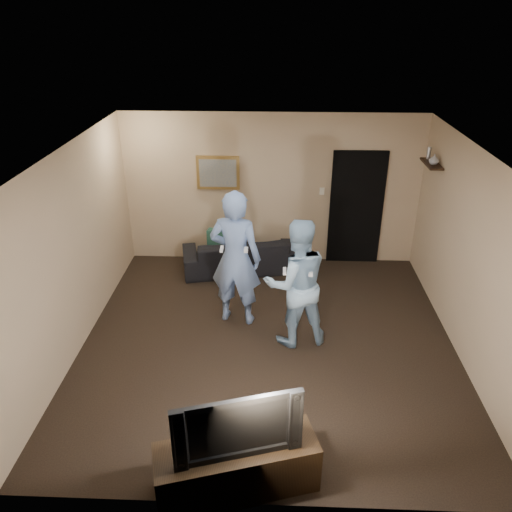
{
  "coord_description": "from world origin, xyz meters",
  "views": [
    {
      "loc": [
        0.06,
        -5.56,
        4.11
      ],
      "look_at": [
        -0.18,
        0.3,
        1.15
      ],
      "focal_mm": 35.0,
      "sensor_mm": 36.0,
      "label": 1
    }
  ],
  "objects_px": {
    "wii_player_right": "(296,283)",
    "sofa": "(241,254)",
    "tv_console": "(237,468)",
    "wii_player_left": "(235,259)",
    "television": "(236,420)"
  },
  "relations": [
    {
      "from": "wii_player_right",
      "to": "sofa",
      "type": "bearing_deg",
      "value": 113.12
    },
    {
      "from": "television",
      "to": "wii_player_left",
      "type": "bearing_deg",
      "value": 78.27
    },
    {
      "from": "wii_player_left",
      "to": "tv_console",
      "type": "bearing_deg",
      "value": -85.61
    },
    {
      "from": "tv_console",
      "to": "wii_player_right",
      "type": "distance_m",
      "value": 2.53
    },
    {
      "from": "sofa",
      "to": "tv_console",
      "type": "height_order",
      "value": "sofa"
    },
    {
      "from": "television",
      "to": "tv_console",
      "type": "bearing_deg",
      "value": 0.0
    },
    {
      "from": "tv_console",
      "to": "television",
      "type": "height_order",
      "value": "television"
    },
    {
      "from": "tv_console",
      "to": "wii_player_right",
      "type": "relative_size",
      "value": 0.84
    },
    {
      "from": "sofa",
      "to": "wii_player_right",
      "type": "bearing_deg",
      "value": 101.4
    },
    {
      "from": "sofa",
      "to": "wii_player_right",
      "type": "height_order",
      "value": "wii_player_right"
    },
    {
      "from": "sofa",
      "to": "television",
      "type": "height_order",
      "value": "television"
    },
    {
      "from": "tv_console",
      "to": "wii_player_left",
      "type": "relative_size",
      "value": 0.76
    },
    {
      "from": "wii_player_right",
      "to": "television",
      "type": "bearing_deg",
      "value": -104.31
    },
    {
      "from": "sofa",
      "to": "television",
      "type": "distance_m",
      "value": 4.44
    },
    {
      "from": "sofa",
      "to": "wii_player_left",
      "type": "bearing_deg",
      "value": 79.77
    }
  ]
}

